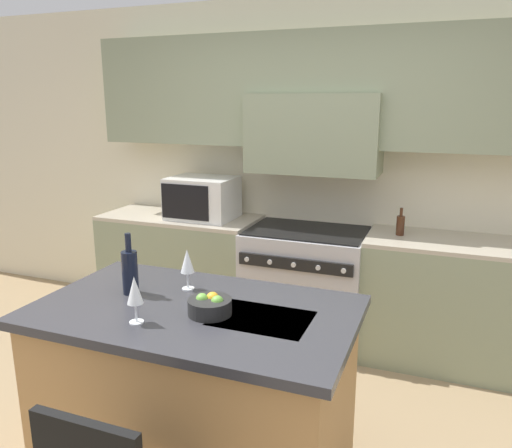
# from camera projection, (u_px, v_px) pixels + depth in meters

# --- Properties ---
(back_cabinetry) EXTENTS (10.00, 0.46, 2.70)m
(back_cabinetry) POSITION_uv_depth(u_px,v_px,m) (318.00, 139.00, 3.97)
(back_cabinetry) COLOR beige
(back_cabinetry) RESTS_ON ground_plane
(back_counter) EXTENTS (3.64, 0.62, 0.93)m
(back_counter) POSITION_uv_depth(u_px,v_px,m) (306.00, 283.00, 4.02)
(back_counter) COLOR gray
(back_counter) RESTS_ON ground_plane
(range_stove) EXTENTS (0.94, 0.70, 0.92)m
(range_stove) POSITION_uv_depth(u_px,v_px,m) (306.00, 285.00, 4.00)
(range_stove) COLOR #B7B7BC
(range_stove) RESTS_ON ground_plane
(microwave) EXTENTS (0.54, 0.44, 0.35)m
(microwave) POSITION_uv_depth(u_px,v_px,m) (202.00, 198.00, 4.18)
(microwave) COLOR silver
(microwave) RESTS_ON back_counter
(kitchen_island) EXTENTS (1.54, 0.91, 0.94)m
(kitchen_island) POSITION_uv_depth(u_px,v_px,m) (197.00, 394.00, 2.49)
(kitchen_island) COLOR #B7844C
(kitchen_island) RESTS_ON ground_plane
(wine_bottle) EXTENTS (0.08, 0.08, 0.32)m
(wine_bottle) POSITION_uv_depth(u_px,v_px,m) (130.00, 271.00, 2.52)
(wine_bottle) COLOR black
(wine_bottle) RESTS_ON kitchen_island
(wine_glass_near) EXTENTS (0.07, 0.07, 0.22)m
(wine_glass_near) POSITION_uv_depth(u_px,v_px,m) (135.00, 291.00, 2.18)
(wine_glass_near) COLOR white
(wine_glass_near) RESTS_ON kitchen_island
(wine_glass_far) EXTENTS (0.07, 0.07, 0.22)m
(wine_glass_far) POSITION_uv_depth(u_px,v_px,m) (187.00, 262.00, 2.57)
(wine_glass_far) COLOR white
(wine_glass_far) RESTS_ON kitchen_island
(fruit_bowl) EXTENTS (0.20, 0.20, 0.10)m
(fruit_bowl) POSITION_uv_depth(u_px,v_px,m) (210.00, 305.00, 2.29)
(fruit_bowl) COLOR black
(fruit_bowl) RESTS_ON kitchen_island
(oil_bottle_on_counter) EXTENTS (0.06, 0.06, 0.21)m
(oil_bottle_on_counter) POSITION_uv_depth(u_px,v_px,m) (400.00, 225.00, 3.66)
(oil_bottle_on_counter) COLOR #422314
(oil_bottle_on_counter) RESTS_ON back_counter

